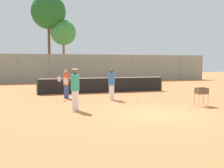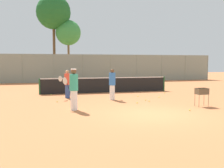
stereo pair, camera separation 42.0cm
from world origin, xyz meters
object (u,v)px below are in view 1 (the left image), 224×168
(player_white_outfit, at_px, (75,89))
(parked_car, at_px, (13,75))
(player_yellow_shirt, at_px, (66,84))
(ball_cart, at_px, (202,93))
(player_red_cap, at_px, (112,84))
(tennis_net, at_px, (104,85))

(player_white_outfit, distance_m, parked_car, 20.36)
(player_yellow_shirt, height_order, ball_cart, player_yellow_shirt)
(player_red_cap, height_order, ball_cart, player_red_cap)
(parked_car, bearing_deg, player_red_cap, -69.45)
(player_yellow_shirt, bearing_deg, player_white_outfit, 53.14)
(player_white_outfit, relative_size, parked_car, 0.44)
(ball_cart, bearing_deg, player_yellow_shirt, 142.28)
(player_red_cap, bearing_deg, player_yellow_shirt, 81.86)
(ball_cart, bearing_deg, player_white_outfit, 174.25)
(tennis_net, bearing_deg, ball_cart, -65.54)
(player_red_cap, bearing_deg, parked_car, 42.30)
(player_yellow_shirt, xyz_separation_m, parked_car, (-4.08, 15.92, -0.20))
(ball_cart, bearing_deg, parked_car, 116.16)
(player_white_outfit, bearing_deg, parked_car, -27.47)
(parked_car, bearing_deg, tennis_net, -63.01)
(player_yellow_shirt, bearing_deg, tennis_net, -177.89)
(player_red_cap, relative_size, parked_car, 0.42)
(player_red_cap, distance_m, ball_cart, 4.89)
(player_red_cap, bearing_deg, tennis_net, 14.02)
(ball_cart, height_order, parked_car, parked_car)
(tennis_net, bearing_deg, parked_car, 116.99)
(player_white_outfit, relative_size, ball_cart, 2.09)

